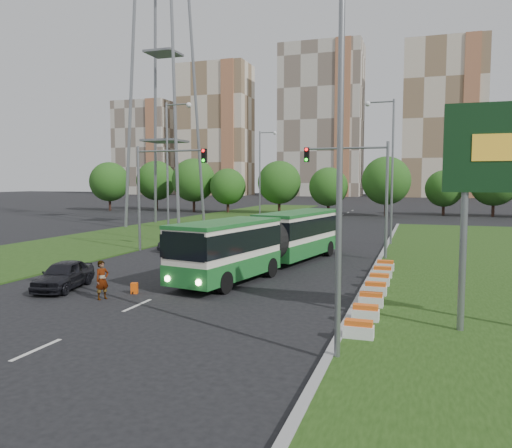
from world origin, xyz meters
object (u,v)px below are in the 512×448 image
(traffic_mast_left, at_px, (157,181))
(transmission_pylon, at_px, (163,35))
(traffic_mast_median, at_px, (363,181))
(pedestrian, at_px, (102,280))
(car_left_far, at_px, (179,242))
(car_left_near, at_px, (64,275))
(shopping_trolley, at_px, (134,288))
(articulated_bus, at_px, (269,240))

(traffic_mast_left, height_order, transmission_pylon, transmission_pylon)
(traffic_mast_median, height_order, pedestrian, traffic_mast_median)
(traffic_mast_left, bearing_deg, pedestrian, -70.01)
(car_left_far, bearing_deg, car_left_near, -80.70)
(transmission_pylon, relative_size, shopping_trolley, 84.03)
(transmission_pylon, distance_m, articulated_bus, 36.81)
(car_left_near, distance_m, car_left_far, 14.36)
(articulated_bus, xyz_separation_m, car_left_near, (-8.01, -8.77, -1.04))
(traffic_mast_median, distance_m, pedestrian, 18.94)
(car_left_far, bearing_deg, transmission_pylon, 126.58)
(car_left_far, bearing_deg, pedestrian, -69.78)
(car_left_near, height_order, pedestrian, pedestrian)
(transmission_pylon, xyz_separation_m, articulated_bus, (19.79, -23.53, -20.25))
(traffic_mast_median, distance_m, car_left_far, 14.73)
(traffic_mast_left, height_order, car_left_near, traffic_mast_left)
(transmission_pylon, height_order, shopping_trolley, transmission_pylon)
(traffic_mast_median, bearing_deg, transmission_pylon, 144.00)
(car_left_far, relative_size, pedestrian, 2.20)
(shopping_trolley, bearing_deg, traffic_mast_left, 96.98)
(traffic_mast_left, bearing_deg, shopping_trolley, -65.23)
(traffic_mast_left, bearing_deg, transmission_pylon, 116.86)
(transmission_pylon, bearing_deg, traffic_mast_median, -36.00)
(transmission_pylon, height_order, car_left_near, transmission_pylon)
(pedestrian, bearing_deg, shopping_trolley, -4.10)
(car_left_near, relative_size, car_left_far, 1.07)
(car_left_far, xyz_separation_m, shopping_trolley, (4.83, -14.11, -0.39))
(shopping_trolley, bearing_deg, car_left_far, 91.11)
(pedestrian, relative_size, shopping_trolley, 3.41)
(articulated_bus, bearing_deg, traffic_mast_median, 59.10)
(articulated_bus, relative_size, pedestrian, 9.74)
(car_left_far, xyz_separation_m, pedestrian, (4.09, -15.58, 0.25))
(transmission_pylon, bearing_deg, car_left_far, -58.93)
(traffic_mast_median, xyz_separation_m, shopping_trolley, (-9.12, -14.08, -5.09))
(transmission_pylon, distance_m, shopping_trolley, 41.79)
(articulated_bus, relative_size, shopping_trolley, 33.21)
(traffic_mast_left, xyz_separation_m, articulated_bus, (10.17, -4.53, -3.60))
(traffic_mast_median, xyz_separation_m, traffic_mast_left, (-15.16, -1.00, 0.00))
(articulated_bus, bearing_deg, pedestrian, -104.77)
(traffic_mast_median, relative_size, articulated_bus, 0.46)
(traffic_mast_left, height_order, shopping_trolley, traffic_mast_left)
(transmission_pylon, bearing_deg, traffic_mast_left, -63.14)
(traffic_mast_left, relative_size, shopping_trolley, 15.28)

